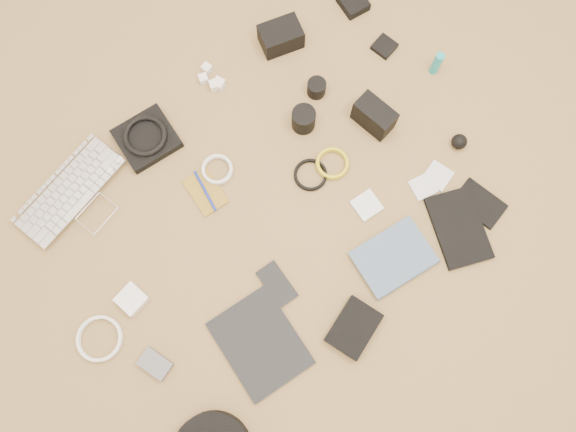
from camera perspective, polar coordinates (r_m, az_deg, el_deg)
laptop at (r=1.86m, az=-20.14°, el=1.41°), size 0.42×0.34×0.03m
headphone_pouch at (r=1.87m, az=-14.14°, el=7.64°), size 0.19×0.18×0.03m
headphones at (r=1.85m, az=-14.32°, el=7.92°), size 0.16×0.16×0.02m
charger_a at (r=1.93m, az=-8.59°, el=13.63°), size 0.04×0.04×0.03m
charger_b at (r=1.95m, az=-8.25°, el=14.63°), size 0.03×0.03×0.03m
charger_c at (r=1.91m, az=-7.01°, el=13.19°), size 0.04×0.04×0.03m
charger_d at (r=1.91m, az=-7.48°, el=13.04°), size 0.04×0.04×0.03m
dslr_camera at (r=1.96m, az=-0.74°, el=17.78°), size 0.16×0.13×0.08m
lens_pouch at (r=2.07m, az=6.64°, el=20.74°), size 0.09×0.10×0.03m
notebook_olive at (r=1.79m, az=-8.38°, el=2.46°), size 0.10×0.15×0.01m
pen_blue at (r=1.78m, az=-8.42°, el=2.54°), size 0.03×0.15×0.01m
cable_white_a at (r=1.80m, az=-7.18°, el=4.65°), size 0.12×0.12×0.01m
lens_a at (r=1.82m, az=1.59°, el=9.80°), size 0.10×0.10×0.08m
lens_b at (r=1.88m, az=2.91°, el=12.87°), size 0.07×0.07×0.06m
card_reader at (r=2.00m, az=9.76°, el=16.61°), size 0.08×0.08×0.02m
power_brick at (r=1.76m, az=-15.59°, el=-8.15°), size 0.09×0.09×0.03m
cable_white_b at (r=1.78m, az=-18.54°, el=-11.73°), size 0.15×0.15×0.01m
cable_black at (r=1.79m, az=2.29°, el=4.16°), size 0.13×0.13×0.01m
cable_yellow at (r=1.80m, az=4.51°, el=5.29°), size 0.14×0.14×0.01m
flash at (r=1.83m, az=8.74°, el=10.01°), size 0.09×0.14×0.10m
lens_cleaner at (r=1.96m, az=14.88°, el=14.76°), size 0.04×0.04×0.10m
battery_charger at (r=1.73m, az=-13.34°, el=-14.41°), size 0.08×0.10×0.03m
tablet at (r=1.70m, az=-2.85°, el=-12.77°), size 0.23×0.29×0.01m
phone at (r=1.71m, az=-1.13°, el=-6.93°), size 0.07×0.13×0.01m
filter_case_left at (r=1.77m, az=7.99°, el=1.08°), size 0.08×0.08×0.01m
filter_case_mid at (r=1.82m, az=13.55°, el=2.89°), size 0.09×0.09×0.01m
filter_case_right at (r=1.85m, az=14.96°, el=3.96°), size 0.10×0.10×0.01m
air_blower at (r=1.88m, az=17.00°, el=7.23°), size 0.05×0.05×0.05m
drive_case at (r=1.69m, az=6.70°, el=-11.22°), size 0.18×0.16×0.04m
paperback at (r=1.74m, az=12.21°, el=-6.49°), size 0.24×0.19×0.02m
notebook_black_a at (r=1.81m, az=16.94°, el=-1.16°), size 0.23×0.27×0.02m
notebook_black_b at (r=1.86m, az=18.90°, el=1.22°), size 0.13×0.17×0.01m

